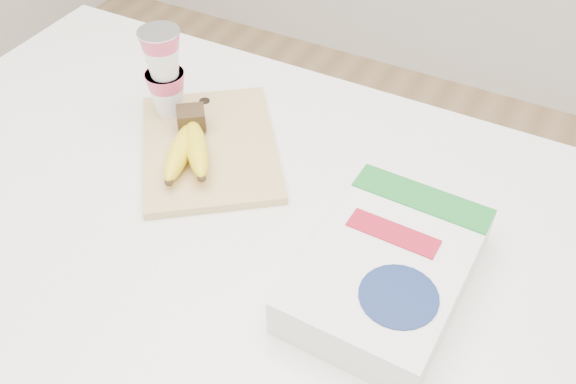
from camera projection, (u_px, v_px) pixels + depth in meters
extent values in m
cube|color=white|center=(237.00, 376.00, 1.34)|extent=(1.29, 0.86, 0.97)
cube|color=tan|center=(210.00, 147.00, 1.11)|extent=(0.37, 0.38, 0.02)
cube|color=#382816|center=(191.00, 118.00, 1.12)|extent=(0.06, 0.06, 0.03)
ellipsoid|color=yellow|center=(181.00, 151.00, 1.06)|extent=(0.09, 0.17, 0.05)
sphere|color=#382816|center=(169.00, 182.00, 1.01)|extent=(0.01, 0.01, 0.01)
ellipsoid|color=yellow|center=(196.00, 147.00, 1.06)|extent=(0.13, 0.15, 0.05)
sphere|color=#382816|center=(202.00, 178.00, 1.01)|extent=(0.01, 0.01, 0.01)
cylinder|color=silver|center=(158.00, 32.00, 1.05)|extent=(0.07, 0.07, 0.00)
cube|color=white|center=(387.00, 270.00, 0.88)|extent=(0.21, 0.31, 0.06)
cube|color=#1A7529|center=(423.00, 198.00, 0.94)|extent=(0.21, 0.06, 0.00)
cylinder|color=navy|center=(399.00, 296.00, 0.81)|extent=(0.11, 0.11, 0.00)
cube|color=#A41227|center=(393.00, 233.00, 0.89)|extent=(0.13, 0.04, 0.00)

